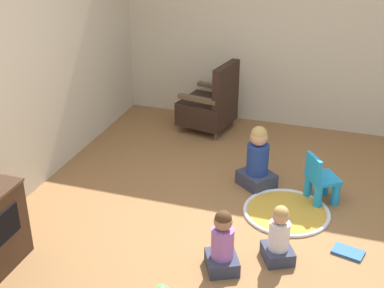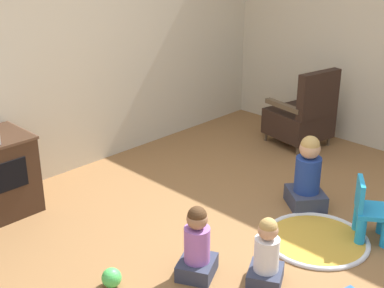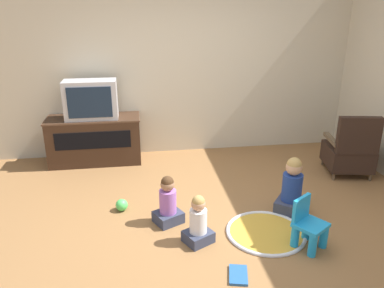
# 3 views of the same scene
# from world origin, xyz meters

# --- Properties ---
(ground_plane) EXTENTS (30.00, 30.00, 0.00)m
(ground_plane) POSITION_xyz_m (0.00, 0.00, 0.00)
(ground_plane) COLOR olive
(wall_right) EXTENTS (0.12, 5.24, 2.84)m
(wall_right) POSITION_xyz_m (2.60, -0.38, 1.42)
(wall_right) COLOR beige
(wall_right) RESTS_ON ground_plane
(black_armchair) EXTENTS (0.67, 0.70, 0.88)m
(black_armchair) POSITION_xyz_m (2.06, 0.86, 0.33)
(black_armchair) COLOR brown
(black_armchair) RESTS_ON ground_plane
(yellow_kid_chair) EXTENTS (0.38, 0.38, 0.50)m
(yellow_kid_chair) POSITION_xyz_m (0.78, -0.63, 0.20)
(yellow_kid_chair) COLOR #1E99DB
(yellow_kid_chair) RESTS_ON ground_plane
(play_mat) EXTENTS (0.82, 0.82, 0.04)m
(play_mat) POSITION_xyz_m (0.46, -0.37, 0.01)
(play_mat) COLOR gold
(play_mat) RESTS_ON ground_plane
(child_watching_left) EXTENTS (0.36, 0.34, 0.54)m
(child_watching_left) POSITION_xyz_m (-0.51, -0.01, 0.24)
(child_watching_left) COLOR #33384C
(child_watching_left) RESTS_ON ground_plane
(child_watching_center) EXTENTS (0.34, 0.32, 0.51)m
(child_watching_center) POSITION_xyz_m (-0.25, -0.41, 0.22)
(child_watching_center) COLOR #33384C
(child_watching_center) RESTS_ON ground_plane
(child_watching_right) EXTENTS (0.44, 0.45, 0.66)m
(child_watching_right) POSITION_xyz_m (0.88, 0.01, 0.29)
(child_watching_right) COLOR #33384C
(child_watching_right) RESTS_ON ground_plane
(book) EXTENTS (0.21, 0.28, 0.02)m
(book) POSITION_xyz_m (0.01, -0.96, 0.01)
(book) COLOR #235699
(book) RESTS_ON ground_plane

